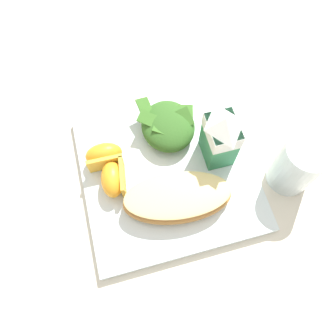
% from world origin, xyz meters
% --- Properties ---
extents(ground, '(3.00, 3.00, 0.00)m').
position_xyz_m(ground, '(0.00, 0.00, 0.00)').
color(ground, beige).
extents(white_plate, '(0.28, 0.28, 0.02)m').
position_xyz_m(white_plate, '(0.00, 0.00, 0.01)').
color(white_plate, silver).
rests_on(white_plate, ground).
extents(cheesy_pizza_bread, '(0.10, 0.18, 0.04)m').
position_xyz_m(cheesy_pizza_bread, '(0.06, -0.00, 0.03)').
color(cheesy_pizza_bread, '#B77F42').
rests_on(cheesy_pizza_bread, white_plate).
extents(green_salad_pile, '(0.11, 0.10, 0.04)m').
position_xyz_m(green_salad_pile, '(-0.07, 0.02, 0.04)').
color(green_salad_pile, '#336023').
rests_on(green_salad_pile, white_plate).
extents(milk_carton, '(0.06, 0.05, 0.11)m').
position_xyz_m(milk_carton, '(-0.01, 0.09, 0.08)').
color(milk_carton, '#2D8451').
rests_on(milk_carton, white_plate).
extents(orange_wedge_front, '(0.04, 0.06, 0.04)m').
position_xyz_m(orange_wedge_front, '(-0.04, -0.10, 0.04)').
color(orange_wedge_front, orange).
rests_on(orange_wedge_front, white_plate).
extents(orange_wedge_middle, '(0.06, 0.04, 0.04)m').
position_xyz_m(orange_wedge_middle, '(0.00, -0.09, 0.04)').
color(orange_wedge_middle, orange).
rests_on(orange_wedge_middle, white_plate).
extents(drinking_clear_cup, '(0.07, 0.07, 0.10)m').
position_xyz_m(drinking_clear_cup, '(0.06, 0.19, 0.05)').
color(drinking_clear_cup, silver).
rests_on(drinking_clear_cup, ground).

